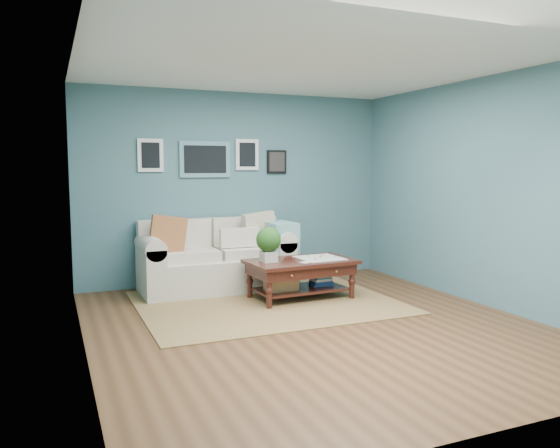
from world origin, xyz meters
TOP-DOWN VIEW (x-y plane):
  - room_shell at (-0.01, 0.06)m, footprint 5.00×5.02m
  - area_rug at (-0.11, 1.07)m, footprint 3.02×2.42m
  - loveseat at (-0.38, 2.03)m, footprint 2.04×0.93m
  - coffee_table at (0.29, 1.12)m, footprint 1.35×0.83m

SIDE VIEW (x-z plane):
  - area_rug at x=-0.11m, z-range 0.00..0.01m
  - coffee_table at x=0.29m, z-range -0.05..0.87m
  - loveseat at x=-0.38m, z-range -0.10..0.95m
  - room_shell at x=-0.01m, z-range 0.01..2.71m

